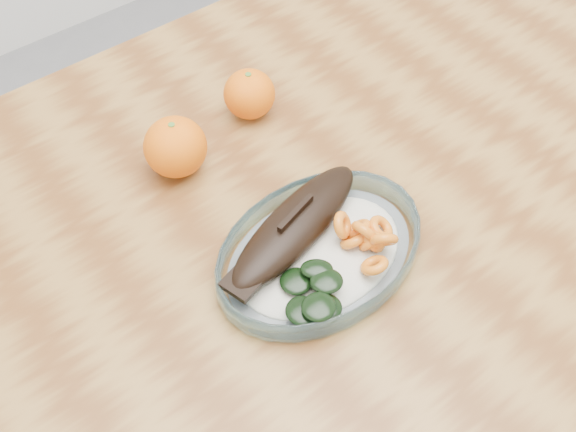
{
  "coord_description": "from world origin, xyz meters",
  "views": [
    {
      "loc": [
        -0.44,
        -0.44,
        1.43
      ],
      "look_at": [
        -0.12,
        -0.03,
        0.77
      ],
      "focal_mm": 45.0,
      "sensor_mm": 36.0,
      "label": 1
    }
  ],
  "objects_px": {
    "dining_table": "(345,217)",
    "orange_left": "(175,147)",
    "plated_meal": "(319,249)",
    "orange_right": "(249,94)"
  },
  "relations": [
    {
      "from": "plated_meal",
      "to": "orange_right",
      "type": "height_order",
      "value": "plated_meal"
    },
    {
      "from": "dining_table",
      "to": "orange_left",
      "type": "bearing_deg",
      "value": 142.51
    },
    {
      "from": "orange_left",
      "to": "orange_right",
      "type": "relative_size",
      "value": 1.14
    },
    {
      "from": "dining_table",
      "to": "plated_meal",
      "type": "distance_m",
      "value": 0.19
    },
    {
      "from": "plated_meal",
      "to": "orange_left",
      "type": "bearing_deg",
      "value": 101.52
    },
    {
      "from": "orange_left",
      "to": "plated_meal",
      "type": "bearing_deg",
      "value": -76.06
    },
    {
      "from": "plated_meal",
      "to": "orange_right",
      "type": "relative_size",
      "value": 7.09
    },
    {
      "from": "dining_table",
      "to": "orange_right",
      "type": "relative_size",
      "value": 17.4
    },
    {
      "from": "dining_table",
      "to": "plated_meal",
      "type": "height_order",
      "value": "plated_meal"
    },
    {
      "from": "plated_meal",
      "to": "orange_left",
      "type": "xyz_separation_m",
      "value": [
        -0.05,
        0.22,
        0.02
      ]
    }
  ]
}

